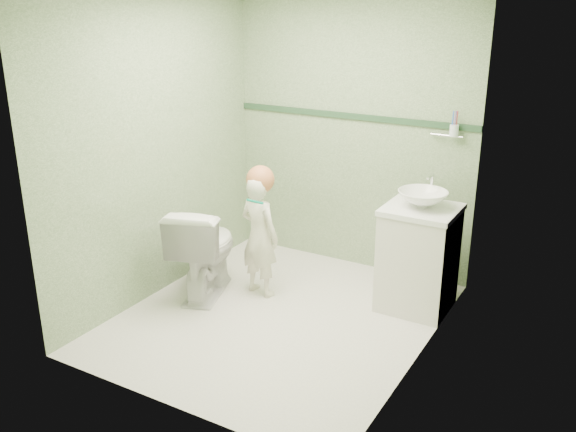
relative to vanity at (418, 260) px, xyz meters
The scene contains 12 objects.
ground 1.16m from the vanity, 140.19° to the right, with size 2.50×2.50×0.00m, color beige.
room_shell 1.35m from the vanity, 140.19° to the right, with size 2.50×2.54×2.40m.
trim_stripe 1.38m from the vanity, 147.36° to the left, with size 2.20×0.02×0.05m, color #28482E.
vanity is the anchor object (origin of this frame).
counter 0.41m from the vanity, ahead, with size 0.54×0.52×0.04m, color white.
basin 0.49m from the vanity, ahead, with size 0.37×0.37×0.13m, color white.
faucet 0.60m from the vanity, 90.00° to the left, with size 0.03×0.13×0.18m.
cup_holder 1.05m from the vanity, 83.74° to the left, with size 0.26×0.07×0.21m.
toilet 1.70m from the vanity, 158.59° to the right, with size 0.43×0.76×0.77m, color white.
toddler 1.26m from the vanity, 161.42° to the right, with size 0.37×0.24×1.00m, color white.
hair_cap 1.37m from the vanity, 162.51° to the right, with size 0.22×0.22×0.22m, color #BC6E40.
teal_toothbrush 1.34m from the vanity, 154.82° to the right, with size 0.11×0.14×0.08m.
Camera 1 is at (2.18, -3.64, 2.33)m, focal length 39.06 mm.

